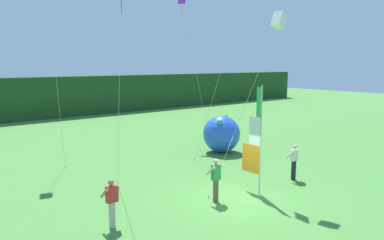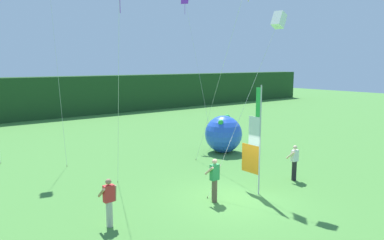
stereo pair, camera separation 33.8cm
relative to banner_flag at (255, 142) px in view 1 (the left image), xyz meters
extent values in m
plane|color=#478438|center=(-1.34, -0.09, -2.20)|extent=(120.00, 120.00, 0.00)
cube|color=#1E421E|center=(-1.34, 28.11, -0.13)|extent=(80.00, 2.40, 4.14)
cylinder|color=#B7B7BC|center=(0.00, -0.29, 0.10)|extent=(0.06, 0.06, 4.59)
cube|color=orange|center=(0.00, 0.22, -0.76)|extent=(0.02, 0.97, 1.22)
cube|color=white|center=(0.00, 0.04, 0.46)|extent=(0.02, 0.60, 1.22)
cube|color=green|center=(0.00, -0.15, 1.69)|extent=(0.02, 0.23, 1.22)
cylinder|color=#B7B2A3|center=(-6.33, 0.69, -1.76)|extent=(0.22, 0.22, 0.88)
cube|color=red|center=(-6.33, 0.69, -1.03)|extent=(0.36, 0.20, 0.57)
sphere|color=#A37556|center=(-6.33, 0.69, -0.63)|extent=(0.20, 0.20, 0.20)
cylinder|color=#A37556|center=(-6.56, 0.75, -0.97)|extent=(0.09, 0.48, 0.42)
cylinder|color=#A37556|center=(-6.10, 0.69, -1.07)|extent=(0.09, 0.14, 0.56)
cylinder|color=black|center=(2.74, -0.05, -1.73)|extent=(0.22, 0.22, 0.93)
cube|color=white|center=(2.74, -0.05, -1.00)|extent=(0.36, 0.20, 0.53)
sphere|color=beige|center=(2.74, -0.05, -0.62)|extent=(0.20, 0.20, 0.20)
cylinder|color=beige|center=(2.51, 0.02, -0.96)|extent=(0.09, 0.48, 0.42)
cylinder|color=beige|center=(2.97, -0.04, -1.06)|extent=(0.09, 0.14, 0.56)
cylinder|color=brown|center=(-2.04, 0.20, -1.75)|extent=(0.22, 0.22, 0.90)
cube|color=#2D8E4C|center=(-2.04, 0.20, -0.98)|extent=(0.36, 0.20, 0.63)
sphere|color=tan|center=(-2.04, 0.20, -0.54)|extent=(0.20, 0.20, 0.20)
cylinder|color=tan|center=(-2.27, 0.26, -0.89)|extent=(0.09, 0.48, 0.42)
cylinder|color=tan|center=(-1.81, 0.21, -0.99)|extent=(0.09, 0.14, 0.56)
sphere|color=blue|center=(3.93, 6.13, -1.05)|extent=(2.29, 2.29, 2.29)
sphere|color=green|center=(4.45, 6.35, -0.05)|extent=(0.32, 0.32, 0.32)
sphere|color=orange|center=(4.36, 6.82, -0.24)|extent=(0.32, 0.32, 0.32)
sphere|color=green|center=(3.30, 5.70, -0.20)|extent=(0.32, 0.32, 0.32)
cylinder|color=brown|center=(-4.87, 8.90, -2.16)|extent=(0.03, 0.03, 0.08)
cylinder|color=silver|center=(-4.91, 9.43, 2.54)|extent=(0.08, 1.09, 9.48)
cylinder|color=brown|center=(-2.02, 0.66, -2.16)|extent=(0.03, 0.03, 0.08)
cylinder|color=silver|center=(-0.44, 0.26, 1.42)|extent=(3.16, 0.82, 7.25)
cube|color=white|center=(1.13, -0.14, 5.05)|extent=(0.68, 0.49, 0.74)
cylinder|color=brown|center=(4.92, 8.27, -2.16)|extent=(0.03, 0.03, 0.08)
cylinder|color=silver|center=(4.78, 9.64, 2.77)|extent=(0.28, 2.75, 9.93)
cylinder|color=purple|center=(4.65, 11.00, 7.01)|extent=(0.02, 0.02, 0.70)
cylinder|color=brown|center=(1.41, 5.69, -2.16)|extent=(0.03, 0.03, 0.08)
cylinder|color=silver|center=(1.40, 3.78, 2.48)|extent=(0.04, 3.84, 9.37)
cylinder|color=brown|center=(-3.96, 4.78, -2.16)|extent=(0.03, 0.03, 0.08)
cylinder|color=silver|center=(-4.49, 3.41, 1.99)|extent=(1.07, 2.75, 8.38)
cylinder|color=purple|center=(-5.01, 2.04, 5.40)|extent=(0.02, 0.02, 0.70)
camera|label=1|loc=(-11.70, -10.14, 3.25)|focal=34.66mm
camera|label=2|loc=(-11.44, -10.35, 3.25)|focal=34.66mm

